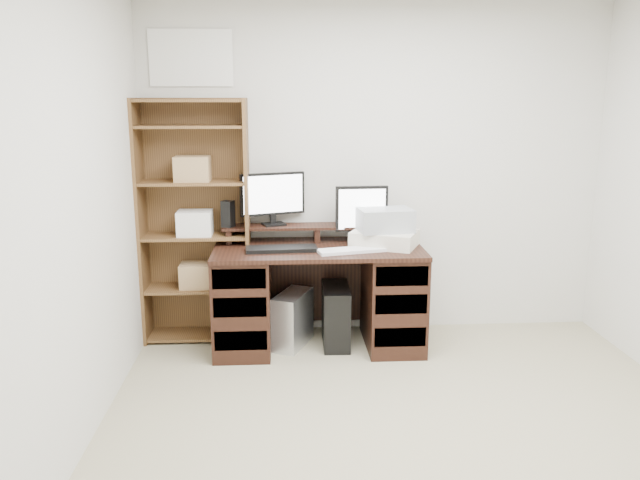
{
  "coord_description": "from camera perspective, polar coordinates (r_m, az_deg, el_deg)",
  "views": [
    {
      "loc": [
        -0.7,
        -2.72,
        1.8
      ],
      "look_at": [
        -0.45,
        1.43,
        0.85
      ],
      "focal_mm": 35.0,
      "sensor_mm": 36.0,
      "label": 1
    }
  ],
  "objects": [
    {
      "name": "room",
      "position": [
        2.86,
        10.74,
        1.59
      ],
      "size": [
        3.54,
        4.04,
        2.54
      ],
      "color": "tan",
      "rests_on": "ground"
    },
    {
      "name": "desk",
      "position": [
        4.59,
        -0.16,
        -5.02
      ],
      "size": [
        1.5,
        0.7,
        0.75
      ],
      "color": "black",
      "rests_on": "ground"
    },
    {
      "name": "riser_shelf",
      "position": [
        4.67,
        -0.3,
        1.06
      ],
      "size": [
        1.4,
        0.22,
        0.12
      ],
      "color": "black",
      "rests_on": "desk"
    },
    {
      "name": "monitor_wide",
      "position": [
        4.65,
        -4.35,
        4.04
      ],
      "size": [
        0.48,
        0.2,
        0.39
      ],
      "rotation": [
        0.0,
        0.0,
        0.34
      ],
      "color": "black",
      "rests_on": "riser_shelf"
    },
    {
      "name": "monitor_small",
      "position": [
        4.59,
        3.83,
        2.56
      ],
      "size": [
        0.39,
        0.15,
        0.42
      ],
      "rotation": [
        0.0,
        0.0,
        0.06
      ],
      "color": "black",
      "rests_on": "desk"
    },
    {
      "name": "speaker",
      "position": [
        4.63,
        -8.42,
        2.38
      ],
      "size": [
        0.1,
        0.1,
        0.2
      ],
      "primitive_type": "cube",
      "rotation": [
        0.0,
        0.0,
        -0.42
      ],
      "color": "black",
      "rests_on": "riser_shelf"
    },
    {
      "name": "keyboard_black",
      "position": [
        4.38,
        -3.54,
        -0.82
      ],
      "size": [
        0.51,
        0.2,
        0.03
      ],
      "primitive_type": "cube",
      "rotation": [
        0.0,
        0.0,
        0.06
      ],
      "color": "black",
      "rests_on": "desk"
    },
    {
      "name": "keyboard_white",
      "position": [
        4.35,
        2.91,
        -0.95
      ],
      "size": [
        0.5,
        0.25,
        0.02
      ],
      "primitive_type": "cube",
      "rotation": [
        0.0,
        0.0,
        0.23
      ],
      "color": "white",
      "rests_on": "desk"
    },
    {
      "name": "mouse",
      "position": [
        4.39,
        7.2,
        -0.86
      ],
      "size": [
        0.09,
        0.08,
        0.03
      ],
      "primitive_type": "ellipsoid",
      "rotation": [
        0.0,
        0.0,
        0.34
      ],
      "color": "silver",
      "rests_on": "desk"
    },
    {
      "name": "printer",
      "position": [
        4.53,
        5.92,
        0.15
      ],
      "size": [
        0.54,
        0.49,
        0.11
      ],
      "primitive_type": "cube",
      "rotation": [
        0.0,
        0.0,
        -0.42
      ],
      "color": "beige",
      "rests_on": "desk"
    },
    {
      "name": "basket",
      "position": [
        4.51,
        5.96,
        1.85
      ],
      "size": [
        0.41,
        0.32,
        0.16
      ],
      "primitive_type": "cube",
      "rotation": [
        0.0,
        0.0,
        0.13
      ],
      "color": "#9CA2A7",
      "rests_on": "printer"
    },
    {
      "name": "tower_silver",
      "position": [
        4.65,
        -2.52,
        -7.25
      ],
      "size": [
        0.32,
        0.44,
        0.4
      ],
      "primitive_type": "cube",
      "rotation": [
        0.0,
        0.0,
        -0.41
      ],
      "color": "silver",
      "rests_on": "ground"
    },
    {
      "name": "tower_black",
      "position": [
        4.66,
        1.45,
        -6.9
      ],
      "size": [
        0.2,
        0.45,
        0.44
      ],
      "rotation": [
        0.0,
        0.0,
        -0.02
      ],
      "color": "black",
      "rests_on": "ground"
    },
    {
      "name": "bookshelf",
      "position": [
        4.7,
        -11.32,
        1.81
      ],
      "size": [
        0.8,
        0.3,
        1.8
      ],
      "color": "brown",
      "rests_on": "ground"
    }
  ]
}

